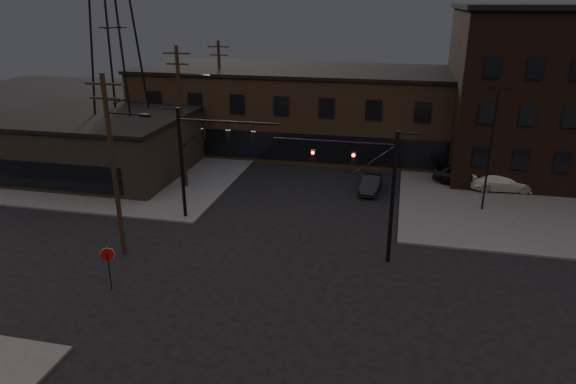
{
  "coord_description": "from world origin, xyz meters",
  "views": [
    {
      "loc": [
        6.63,
        -23.52,
        14.73
      ],
      "look_at": [
        0.1,
        5.66,
        3.5
      ],
      "focal_mm": 32.0,
      "sensor_mm": 36.0,
      "label": 1
    }
  ],
  "objects_px": {
    "traffic_signal_near": "(373,183)",
    "traffic_signal_far": "(198,152)",
    "parked_car_lot_a": "(464,175)",
    "parked_car_lot_b": "(501,181)",
    "stop_sign": "(108,259)",
    "car_crossing": "(371,184)"
  },
  "relations": [
    {
      "from": "parked_car_lot_a",
      "to": "car_crossing",
      "type": "height_order",
      "value": "parked_car_lot_a"
    },
    {
      "from": "stop_sign",
      "to": "traffic_signal_near",
      "type": "bearing_deg",
      "value": 25.9
    },
    {
      "from": "parked_car_lot_a",
      "to": "parked_car_lot_b",
      "type": "xyz_separation_m",
      "value": [
        2.83,
        -0.7,
        -0.11
      ]
    },
    {
      "from": "car_crossing",
      "to": "parked_car_lot_b",
      "type": "bearing_deg",
      "value": 17.88
    },
    {
      "from": "traffic_signal_near",
      "to": "stop_sign",
      "type": "height_order",
      "value": "traffic_signal_near"
    },
    {
      "from": "traffic_signal_near",
      "to": "stop_sign",
      "type": "xyz_separation_m",
      "value": [
        -13.36,
        -6.49,
        -3.09
      ]
    },
    {
      "from": "parked_car_lot_b",
      "to": "traffic_signal_far",
      "type": "bearing_deg",
      "value": 109.79
    },
    {
      "from": "stop_sign",
      "to": "car_crossing",
      "type": "bearing_deg",
      "value": 55.3
    },
    {
      "from": "parked_car_lot_b",
      "to": "stop_sign",
      "type": "bearing_deg",
      "value": 125.57
    },
    {
      "from": "traffic_signal_near",
      "to": "traffic_signal_far",
      "type": "height_order",
      "value": "same"
    },
    {
      "from": "traffic_signal_far",
      "to": "stop_sign",
      "type": "xyz_separation_m",
      "value": [
        -1.28,
        -9.99,
        -3.17
      ]
    },
    {
      "from": "traffic_signal_far",
      "to": "parked_car_lot_b",
      "type": "relative_size",
      "value": 1.59
    },
    {
      "from": "traffic_signal_far",
      "to": "parked_car_lot_b",
      "type": "height_order",
      "value": "traffic_signal_far"
    },
    {
      "from": "traffic_signal_far",
      "to": "car_crossing",
      "type": "bearing_deg",
      "value": 36.09
    },
    {
      "from": "traffic_signal_near",
      "to": "stop_sign",
      "type": "distance_m",
      "value": 15.17
    },
    {
      "from": "stop_sign",
      "to": "traffic_signal_far",
      "type": "bearing_deg",
      "value": 82.68
    },
    {
      "from": "traffic_signal_far",
      "to": "car_crossing",
      "type": "xyz_separation_m",
      "value": [
        11.37,
        8.28,
        -4.34
      ]
    },
    {
      "from": "traffic_signal_near",
      "to": "parked_car_lot_b",
      "type": "relative_size",
      "value": 1.59
    },
    {
      "from": "stop_sign",
      "to": "parked_car_lot_a",
      "type": "height_order",
      "value": "stop_sign"
    },
    {
      "from": "stop_sign",
      "to": "parked_car_lot_a",
      "type": "bearing_deg",
      "value": 46.64
    },
    {
      "from": "traffic_signal_far",
      "to": "parked_car_lot_a",
      "type": "height_order",
      "value": "traffic_signal_far"
    },
    {
      "from": "stop_sign",
      "to": "car_crossing",
      "type": "xyz_separation_m",
      "value": [
        12.65,
        18.27,
        -1.18
      ]
    }
  ]
}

